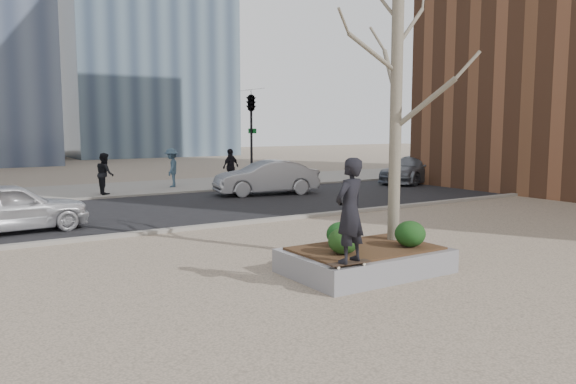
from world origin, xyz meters
TOP-DOWN VIEW (x-y plane):
  - ground at (0.00, 0.00)m, footprint 120.00×120.00m
  - street at (0.00, 10.00)m, footprint 60.00×8.00m
  - far_sidewalk at (0.00, 17.00)m, footprint 60.00×6.00m
  - planter at (1.00, 0.00)m, footprint 3.00×2.00m
  - planter_mulch at (1.00, 0.00)m, footprint 2.70×1.70m
  - sycamore_tree at (2.00, 0.30)m, footprint 2.80×2.80m
  - shrub_left at (0.30, -0.21)m, footprint 0.57×0.57m
  - shrub_middle at (0.66, 0.33)m, footprint 0.57×0.57m
  - shrub_right at (1.77, -0.42)m, footprint 0.60×0.60m
  - skateboard at (-0.10, -0.88)m, footprint 0.79×0.26m
  - skateboarder at (-0.10, -0.88)m, footprint 0.74×0.59m
  - police_car at (-4.33, 8.11)m, footprint 4.04×1.85m
  - car_silver at (5.59, 11.71)m, footprint 4.45×2.29m
  - car_third at (14.20, 11.94)m, footprint 4.92×3.18m
  - pedestrian_a at (0.00, 15.29)m, footprint 0.69×0.86m
  - pedestrian_b at (3.34, 16.49)m, footprint 1.13×1.33m
  - pedestrian_c at (6.02, 15.79)m, footprint 1.11×0.78m
  - traffic_light_far at (6.50, 14.60)m, footprint 0.60×2.48m

SIDE VIEW (x-z plane):
  - ground at x=0.00m, z-range 0.00..0.00m
  - street at x=0.00m, z-range 0.00..0.02m
  - far_sidewalk at x=0.00m, z-range 0.00..0.02m
  - planter at x=1.00m, z-range 0.00..0.45m
  - planter_mulch at x=1.00m, z-range 0.45..0.49m
  - skateboard at x=-0.10m, z-range 0.45..0.53m
  - car_third at x=14.20m, z-range 0.02..1.34m
  - police_car at x=-4.33m, z-range 0.02..1.36m
  - car_silver at x=5.59m, z-range 0.02..1.42m
  - shrub_middle at x=0.66m, z-range 0.49..0.97m
  - shrub_left at x=0.30m, z-range 0.49..0.97m
  - shrub_right at x=1.77m, z-range 0.49..1.00m
  - pedestrian_a at x=0.00m, z-range 0.02..1.73m
  - pedestrian_c at x=6.02m, z-range 0.02..1.76m
  - pedestrian_b at x=3.34m, z-range 0.02..1.81m
  - skateboarder at x=-0.10m, z-range 0.52..2.30m
  - traffic_light_far at x=6.50m, z-range 0.00..4.50m
  - sycamore_tree at x=2.00m, z-range 0.49..7.09m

